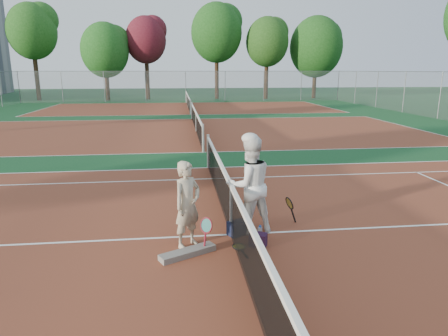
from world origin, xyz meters
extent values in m
plane|color=#103D1D|center=(0.00, 0.00, 0.00)|extent=(130.00, 130.00, 0.00)
cube|color=brown|center=(0.00, 0.00, 0.00)|extent=(23.77, 10.97, 0.01)
cube|color=brown|center=(0.00, 13.50, 0.00)|extent=(23.77, 10.97, 0.01)
cube|color=brown|center=(0.00, 27.00, 0.00)|extent=(23.77, 10.97, 0.01)
imported|color=#B7A98E|center=(-0.84, -0.40, 0.79)|extent=(0.68, 0.66, 1.57)
imported|color=white|center=(0.37, 0.13, 0.95)|extent=(1.07, 0.92, 1.90)
cube|color=black|center=(0.12, -0.02, 0.14)|extent=(0.42, 0.37, 0.28)
cube|color=black|center=(0.42, -0.57, 0.12)|extent=(0.36, 0.31, 0.24)
cube|color=slate|center=(-0.86, -0.80, 0.05)|extent=(1.01, 0.68, 0.11)
cylinder|color=silver|center=(0.48, -0.42, 0.15)|extent=(0.09, 0.09, 0.30)
cylinder|color=#382314|center=(-15.26, 37.17, 2.76)|extent=(0.44, 0.44, 5.53)
ellipsoid|color=#1B4D16|center=(-15.26, 37.17, 6.91)|extent=(4.86, 4.86, 5.59)
cylinder|color=#382314|center=(-8.13, 36.62, 2.04)|extent=(0.44, 0.44, 4.08)
ellipsoid|color=#174E16|center=(-8.13, 36.62, 5.10)|extent=(4.86, 4.86, 5.59)
cylinder|color=#382314|center=(-4.02, 37.68, 2.48)|extent=(0.44, 0.44, 4.96)
ellipsoid|color=#4F111C|center=(-4.02, 37.68, 6.20)|extent=(4.28, 4.28, 4.92)
cylinder|color=#382314|center=(3.51, 37.61, 2.80)|extent=(0.44, 0.44, 5.59)
ellipsoid|color=#154614|center=(3.51, 37.61, 6.99)|extent=(5.46, 5.46, 6.28)
cylinder|color=#382314|center=(8.90, 36.89, 2.42)|extent=(0.44, 0.44, 4.84)
ellipsoid|color=#1C4313|center=(8.90, 36.89, 6.05)|extent=(4.58, 4.58, 5.26)
cylinder|color=#382314|center=(14.58, 37.43, 2.24)|extent=(0.44, 0.44, 4.48)
ellipsoid|color=#154213|center=(14.58, 37.43, 5.60)|extent=(5.79, 5.79, 6.66)
camera|label=1|loc=(-0.98, -7.12, 3.10)|focal=32.00mm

